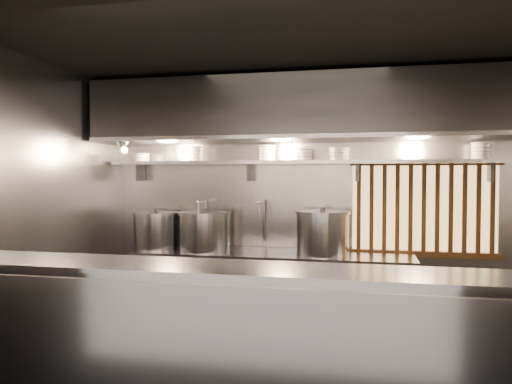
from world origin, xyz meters
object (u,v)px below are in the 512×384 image
at_px(heat_lamp, 123,145).
at_px(pendant_bulb, 291,154).
at_px(stock_pot_left, 205,231).
at_px(stock_pot_right, 323,233).
at_px(stock_pot_mid, 157,230).

distance_m(heat_lamp, pendant_bulb, 1.83).
height_order(stock_pot_left, stock_pot_right, stock_pot_right).
bearing_deg(stock_pot_mid, stock_pot_left, -3.88).
height_order(heat_lamp, pendant_bulb, heat_lamp).
height_order(stock_pot_mid, stock_pot_right, stock_pot_right).
distance_m(pendant_bulb, stock_pot_mid, 1.75).
bearing_deg(stock_pot_right, stock_pot_mid, 178.75).
xyz_separation_m(heat_lamp, stock_pot_left, (0.85, 0.25, -0.95)).
height_order(heat_lamp, stock_pot_left, heat_lamp).
bearing_deg(stock_pot_left, stock_pot_right, -0.07).
bearing_deg(stock_pot_right, stock_pot_left, 179.93).
bearing_deg(stock_pot_mid, heat_lamp, -133.03).
bearing_deg(pendant_bulb, stock_pot_mid, -177.66).
relative_size(stock_pot_mid, stock_pot_right, 0.90).
bearing_deg(pendant_bulb, stock_pot_right, -16.39).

